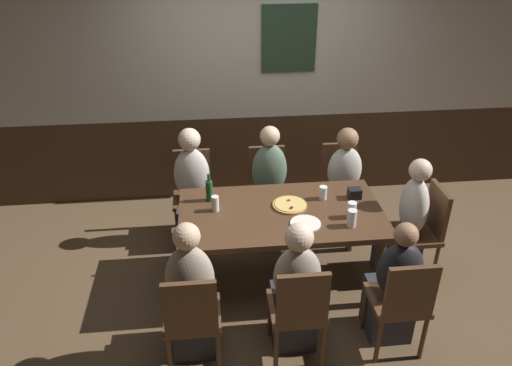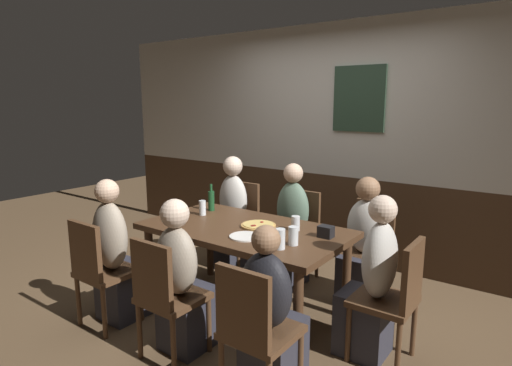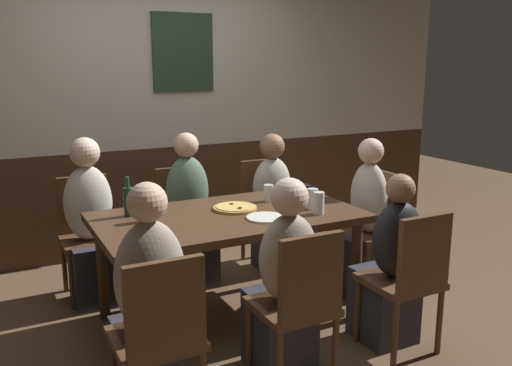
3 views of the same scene
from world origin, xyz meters
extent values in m
plane|color=brown|center=(0.00, 0.00, 0.00)|extent=(12.00, 12.00, 0.00)
cube|color=#3D2819|center=(0.00, 1.65, 0.47)|extent=(6.40, 0.10, 0.95)
cube|color=#B7B2A8|center=(0.00, 1.65, 1.77)|extent=(6.40, 0.10, 1.65)
cube|color=#233828|center=(0.29, 1.58, 1.79)|extent=(0.56, 0.03, 0.68)
cube|color=#472D1C|center=(0.00, 0.00, 0.71)|extent=(1.70, 0.94, 0.05)
cylinder|color=#472D1C|center=(-0.75, -0.39, 0.34)|extent=(0.07, 0.07, 0.69)
cylinder|color=#472D1C|center=(0.75, -0.39, 0.34)|extent=(0.07, 0.07, 0.69)
cylinder|color=#472D1C|center=(-0.75, 0.39, 0.34)|extent=(0.07, 0.07, 0.69)
cylinder|color=#472D1C|center=(0.75, 0.39, 0.34)|extent=(0.07, 0.07, 0.69)
cube|color=#513521|center=(-0.75, -0.81, 0.43)|extent=(0.40, 0.40, 0.04)
cube|color=#513521|center=(-0.75, -0.99, 0.67)|extent=(0.36, 0.04, 0.43)
cylinder|color=#513521|center=(-0.58, -0.64, 0.21)|extent=(0.04, 0.04, 0.41)
cube|color=#513521|center=(1.19, 0.00, 0.43)|extent=(0.40, 0.40, 0.04)
cube|color=#513521|center=(1.37, 0.00, 0.67)|extent=(0.04, 0.36, 0.43)
cylinder|color=#513521|center=(1.02, -0.17, 0.21)|extent=(0.04, 0.04, 0.41)
cylinder|color=#513521|center=(1.02, 0.17, 0.21)|extent=(0.04, 0.04, 0.41)
cylinder|color=#513521|center=(1.36, -0.17, 0.21)|extent=(0.04, 0.04, 0.41)
cylinder|color=#513521|center=(1.36, 0.17, 0.21)|extent=(0.04, 0.04, 0.41)
cube|color=#513521|center=(0.00, -0.81, 0.43)|extent=(0.40, 0.40, 0.04)
cube|color=#513521|center=(0.00, -0.99, 0.67)|extent=(0.36, 0.04, 0.43)
cylinder|color=#513521|center=(-0.17, -0.64, 0.21)|extent=(0.04, 0.04, 0.41)
cylinder|color=#513521|center=(0.17, -0.64, 0.21)|extent=(0.04, 0.04, 0.41)
cylinder|color=#513521|center=(0.17, -0.98, 0.21)|extent=(0.04, 0.04, 0.41)
cube|color=#513521|center=(0.75, -0.81, 0.43)|extent=(0.40, 0.40, 0.04)
cube|color=#513521|center=(0.75, -0.99, 0.67)|extent=(0.36, 0.04, 0.43)
cylinder|color=#513521|center=(0.58, -0.64, 0.21)|extent=(0.04, 0.04, 0.41)
cylinder|color=#513521|center=(0.92, -0.64, 0.21)|extent=(0.04, 0.04, 0.41)
cylinder|color=#513521|center=(0.58, -0.98, 0.21)|extent=(0.04, 0.04, 0.41)
cylinder|color=#513521|center=(0.92, -0.98, 0.21)|extent=(0.04, 0.04, 0.41)
cube|color=#513521|center=(0.00, 0.81, 0.43)|extent=(0.40, 0.40, 0.04)
cube|color=#513521|center=(0.00, 0.99, 0.67)|extent=(0.36, 0.04, 0.43)
cylinder|color=#513521|center=(0.17, 0.64, 0.21)|extent=(0.04, 0.04, 0.41)
cylinder|color=#513521|center=(-0.17, 0.64, 0.21)|extent=(0.04, 0.04, 0.41)
cylinder|color=#513521|center=(0.17, 0.98, 0.21)|extent=(0.04, 0.04, 0.41)
cylinder|color=#513521|center=(-0.17, 0.98, 0.21)|extent=(0.04, 0.04, 0.41)
cube|color=#513521|center=(0.75, 0.81, 0.43)|extent=(0.40, 0.40, 0.04)
cube|color=#513521|center=(0.75, 0.99, 0.67)|extent=(0.36, 0.04, 0.43)
cylinder|color=#513521|center=(0.92, 0.64, 0.21)|extent=(0.04, 0.04, 0.41)
cylinder|color=#513521|center=(0.58, 0.64, 0.21)|extent=(0.04, 0.04, 0.41)
cylinder|color=#513521|center=(0.92, 0.98, 0.21)|extent=(0.04, 0.04, 0.41)
cylinder|color=#513521|center=(0.58, 0.98, 0.21)|extent=(0.04, 0.04, 0.41)
cube|color=#513521|center=(-0.75, 0.81, 0.43)|extent=(0.40, 0.40, 0.04)
cube|color=#513521|center=(-0.75, 0.99, 0.67)|extent=(0.36, 0.04, 0.43)
cylinder|color=#513521|center=(-0.58, 0.64, 0.21)|extent=(0.04, 0.04, 0.41)
cylinder|color=#513521|center=(-0.92, 0.64, 0.21)|extent=(0.04, 0.04, 0.41)
cylinder|color=#513521|center=(-0.58, 0.98, 0.21)|extent=(0.04, 0.04, 0.41)
cylinder|color=#513521|center=(-0.92, 0.98, 0.21)|extent=(0.04, 0.04, 0.41)
cube|color=#2D2D38|center=(-0.75, -0.68, 0.23)|extent=(0.32, 0.34, 0.45)
ellipsoid|color=tan|center=(-0.75, -0.77, 0.73)|extent=(0.34, 0.22, 0.55)
sphere|color=#DBB293|center=(-0.75, -0.77, 1.09)|extent=(0.19, 0.19, 0.19)
cube|color=#2D2D38|center=(1.06, 0.00, 0.23)|extent=(0.34, 0.32, 0.45)
ellipsoid|color=beige|center=(1.15, 0.00, 0.72)|extent=(0.22, 0.34, 0.53)
sphere|color=beige|center=(1.15, 0.00, 1.07)|extent=(0.19, 0.19, 0.19)
cube|color=#2D2D38|center=(0.00, -0.68, 0.23)|extent=(0.32, 0.34, 0.45)
ellipsoid|color=tan|center=(0.00, -0.77, 0.69)|extent=(0.34, 0.22, 0.48)
sphere|color=beige|center=(0.00, -0.77, 1.02)|extent=(0.20, 0.20, 0.20)
cube|color=#2D2D38|center=(0.75, -0.68, 0.23)|extent=(0.32, 0.34, 0.45)
ellipsoid|color=black|center=(0.75, -0.77, 0.68)|extent=(0.34, 0.22, 0.46)
sphere|color=#936B4C|center=(0.75, -0.77, 0.99)|extent=(0.17, 0.17, 0.17)
cube|color=#2D2D38|center=(0.00, 0.68, 0.23)|extent=(0.32, 0.34, 0.45)
ellipsoid|color=#56705B|center=(0.00, 0.77, 0.73)|extent=(0.34, 0.22, 0.55)
sphere|color=#DBB293|center=(0.00, 0.77, 1.09)|extent=(0.19, 0.19, 0.19)
cube|color=#2D2D38|center=(0.75, 0.68, 0.23)|extent=(0.32, 0.34, 0.45)
ellipsoid|color=beige|center=(0.75, 0.77, 0.69)|extent=(0.34, 0.22, 0.49)
sphere|color=#936B4C|center=(0.75, 0.77, 1.03)|extent=(0.21, 0.21, 0.21)
cube|color=#2D2D38|center=(-0.75, 0.68, 0.23)|extent=(0.32, 0.34, 0.45)
ellipsoid|color=beige|center=(-0.75, 0.77, 0.72)|extent=(0.34, 0.22, 0.55)
sphere|color=beige|center=(-0.75, 0.77, 1.09)|extent=(0.21, 0.21, 0.21)
cylinder|color=tan|center=(0.08, 0.08, 0.75)|extent=(0.29, 0.29, 0.02)
cylinder|color=#DBB760|center=(0.08, 0.08, 0.76)|extent=(0.26, 0.26, 0.01)
cylinder|color=maroon|center=(0.08, 0.00, 0.77)|extent=(0.03, 0.03, 0.00)
cylinder|color=maroon|center=(0.08, 0.13, 0.77)|extent=(0.03, 0.03, 0.00)
cylinder|color=maroon|center=(0.09, 0.01, 0.77)|extent=(0.03, 0.03, 0.00)
cylinder|color=silver|center=(-0.54, 0.07, 0.81)|extent=(0.06, 0.06, 0.14)
cylinder|color=#C6842D|center=(-0.54, 0.07, 0.78)|extent=(0.05, 0.05, 0.09)
cylinder|color=silver|center=(0.52, -0.27, 0.81)|extent=(0.07, 0.07, 0.15)
cylinder|color=silver|center=(0.52, -0.27, 0.77)|extent=(0.07, 0.07, 0.06)
cylinder|color=silver|center=(0.56, -0.14, 0.81)|extent=(0.07, 0.07, 0.14)
cylinder|color=#331E14|center=(0.56, -0.14, 0.78)|extent=(0.06, 0.06, 0.08)
cylinder|color=silver|center=(0.39, 0.17, 0.80)|extent=(0.07, 0.07, 0.12)
cylinder|color=#B26623|center=(0.39, 0.17, 0.77)|extent=(0.06, 0.06, 0.07)
cylinder|color=#194723|center=(-0.59, 0.24, 0.83)|extent=(0.06, 0.06, 0.19)
cylinder|color=#194723|center=(-0.59, 0.24, 0.96)|extent=(0.03, 0.03, 0.07)
cylinder|color=white|center=(0.17, -0.21, 0.75)|extent=(0.25, 0.25, 0.01)
cube|color=black|center=(0.67, 0.16, 0.79)|extent=(0.11, 0.09, 0.09)
camera|label=1|loc=(-0.57, -3.46, 2.97)|focal=34.93mm
camera|label=2|loc=(2.06, -2.67, 1.77)|focal=29.64mm
camera|label=3|loc=(-1.39, -3.10, 1.70)|focal=37.97mm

